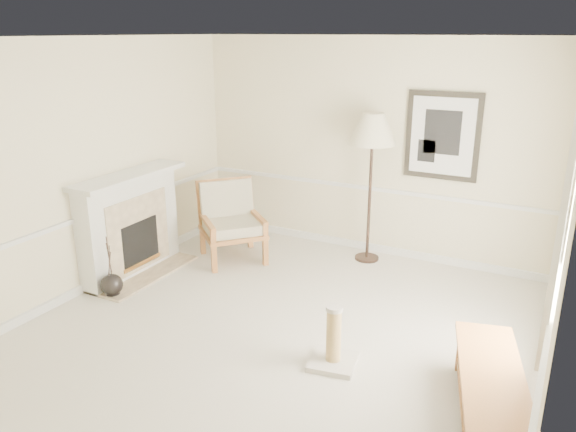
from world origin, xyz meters
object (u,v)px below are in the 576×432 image
object	(u,v)px
floor_vase	(112,285)
scratching_post	(333,346)
floor_lamp	(373,133)
bench	(490,392)
armchair	(230,217)

from	to	relation	value
floor_vase	scratching_post	bearing A→B (deg)	-1.97
floor_lamp	bench	size ratio (longest dim) A/B	1.18
armchair	bench	xyz separation A→B (m)	(3.70, -1.99, -0.25)
floor_vase	armchair	xyz separation A→B (m)	(0.55, 1.68, 0.42)
armchair	floor_vase	bearing A→B (deg)	-156.11
floor_vase	bench	bearing A→B (deg)	-4.16
floor_vase	scratching_post	distance (m)	2.84
bench	scratching_post	size ratio (longest dim) A/B	2.78
armchair	scratching_post	size ratio (longest dim) A/B	1.90
floor_vase	floor_lamp	size ratio (longest dim) A/B	0.38
armchair	bench	distance (m)	4.21
floor_vase	armchair	size ratio (longest dim) A/B	0.66
floor_lamp	bench	world-z (taller)	floor_lamp
armchair	floor_lamp	size ratio (longest dim) A/B	0.58
floor_vase	scratching_post	world-z (taller)	floor_vase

